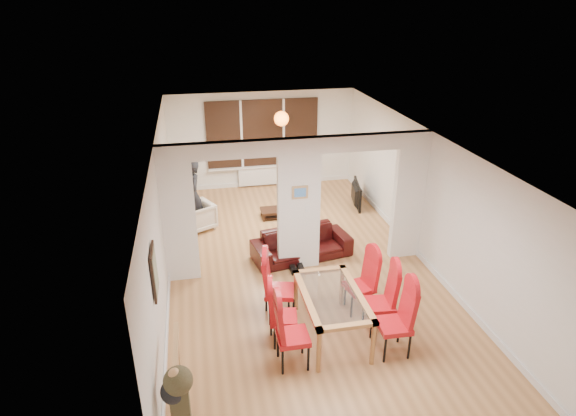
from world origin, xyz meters
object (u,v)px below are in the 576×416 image
object	(u,v)px
armchair	(197,216)
coffee_table	(279,213)
dining_chair_rc	(359,283)
dining_chair_lc	(279,286)
dining_chair_ra	(394,320)
person	(193,196)
bottle	(279,203)
dining_table	(331,315)
bowl	(288,206)
sofa	(302,244)
television	(353,194)
dining_chair_lb	(283,313)
dining_chair_la	(293,332)
dining_chair_rb	(380,300)

from	to	relation	value
armchair	coffee_table	xyz separation A→B (m)	(1.94, 0.26, -0.21)
dining_chair_rc	dining_chair_lc	bearing A→B (deg)	163.73
dining_chair_rc	dining_chair_ra	bearing A→B (deg)	-94.50
person	dining_chair_lc	bearing A→B (deg)	11.33
bottle	armchair	bearing A→B (deg)	-171.57
dining_chair_ra	dining_chair_rc	size ratio (longest dim) A/B	1.06
dining_chair_rc	coffee_table	xyz separation A→B (m)	(-0.62, 3.95, -0.44)
dining_chair_rc	bottle	xyz separation A→B (m)	(-0.63, 3.97, -0.20)
dining_table	bowl	bearing A→B (deg)	87.24
armchair	bottle	size ratio (longest dim) A/B	2.49
dining_table	bowl	xyz separation A→B (m)	(0.22, 4.52, -0.14)
dining_chair_rc	armchair	xyz separation A→B (m)	(-2.56, 3.69, -0.23)
coffee_table	armchair	bearing A→B (deg)	-172.31
coffee_table	person	bearing A→B (deg)	-172.72
dining_chair_lc	sofa	bearing A→B (deg)	80.44
coffee_table	bowl	world-z (taller)	bowl
dining_chair_lc	television	bearing A→B (deg)	71.14
bottle	bowl	distance (m)	0.24
dining_chair_lb	television	xyz separation A→B (m)	(2.71, 4.79, -0.21)
dining_chair_lb	television	distance (m)	5.51
television	armchair	bearing A→B (deg)	109.20
dining_chair_lc	coffee_table	distance (m)	3.95
dining_chair_rc	coffee_table	bearing A→B (deg)	86.57
dining_chair_rc	dining_chair_la	bearing A→B (deg)	-154.59
television	bowl	distance (m)	1.76
dining_table	dining_chair_rb	xyz separation A→B (m)	(0.77, -0.03, 0.18)
dining_chair_la	armchair	distance (m)	4.89
person	television	world-z (taller)	person
dining_chair_la	person	xyz separation A→B (m)	(-1.26, 4.74, 0.25)
person	armchair	bearing A→B (deg)	74.08
bowl	coffee_table	bearing A→B (deg)	-167.89
dining_chair_rb	television	distance (m)	4.96
armchair	bowl	xyz separation A→B (m)	(2.15, 0.31, -0.08)
dining_chair_rb	dining_chair_lc	bearing A→B (deg)	163.29
dining_chair_rc	dining_table	bearing A→B (deg)	-152.49
dining_table	dining_chair_rb	world-z (taller)	dining_chair_rb
dining_chair_lc	bowl	distance (m)	4.03
dining_table	bowl	distance (m)	4.52
dining_chair_la	coffee_table	xyz separation A→B (m)	(0.73, 4.99, -0.46)
armchair	television	distance (m)	3.93
dining_chair_lb	bottle	size ratio (longest dim) A/B	3.74
dining_chair_rc	bottle	distance (m)	4.03
dining_chair_lc	armchair	xyz separation A→B (m)	(-1.23, 3.60, -0.27)
sofa	bowl	bearing A→B (deg)	76.37
person	dining_chair_la	bearing A→B (deg)	6.70
dining_table	dining_chair_lc	size ratio (longest dim) A/B	1.37
television	coffee_table	size ratio (longest dim) A/B	1.18
dining_chair_lb	bottle	xyz separation A→B (m)	(0.76, 4.50, -0.17)
dining_table	dining_chair_lb	size ratio (longest dim) A/B	1.56
dining_table	dining_chair_lb	bearing A→B (deg)	-179.69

